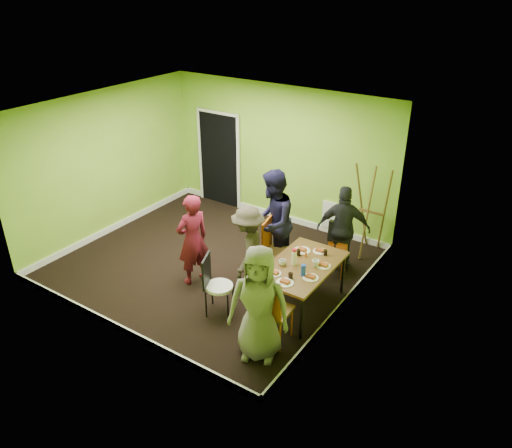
{
  "coord_description": "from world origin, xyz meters",
  "views": [
    {
      "loc": [
        4.88,
        -5.95,
        4.7
      ],
      "look_at": [
        0.93,
        0.0,
        1.06
      ],
      "focal_mm": 35.0,
      "sensor_mm": 36.0,
      "label": 1
    }
  ],
  "objects_px": {
    "chair_left_near": "(260,268)",
    "orange_bottle": "(306,254)",
    "chair_back_end": "(338,237)",
    "thermos": "(294,258)",
    "dining_table": "(302,268)",
    "person_front_end": "(259,304)",
    "chair_front_end": "(271,307)",
    "easel": "(371,210)",
    "person_left_near": "(248,249)",
    "person_back_end": "(343,229)",
    "chair_left_far": "(273,246)",
    "chair_bentwood": "(215,282)",
    "blue_bottle": "(303,270)",
    "person_left_far": "(273,222)",
    "person_standing": "(193,240)"
  },
  "relations": [
    {
      "from": "dining_table",
      "to": "chair_left_far",
      "type": "xyz_separation_m",
      "value": [
        -0.8,
        0.48,
        -0.1
      ]
    },
    {
      "from": "dining_table",
      "to": "chair_back_end",
      "type": "distance_m",
      "value": 1.29
    },
    {
      "from": "chair_front_end",
      "to": "chair_bentwood",
      "type": "relative_size",
      "value": 1.13
    },
    {
      "from": "chair_back_end",
      "to": "easel",
      "type": "height_order",
      "value": "easel"
    },
    {
      "from": "orange_bottle",
      "to": "chair_bentwood",
      "type": "bearing_deg",
      "value": -131.37
    },
    {
      "from": "dining_table",
      "to": "person_front_end",
      "type": "bearing_deg",
      "value": -86.94
    },
    {
      "from": "chair_left_far",
      "to": "thermos",
      "type": "xyz_separation_m",
      "value": [
        0.69,
        -0.53,
        0.27
      ]
    },
    {
      "from": "easel",
      "to": "blue_bottle",
      "type": "height_order",
      "value": "easel"
    },
    {
      "from": "blue_bottle",
      "to": "person_left_far",
      "type": "relative_size",
      "value": 0.1
    },
    {
      "from": "easel",
      "to": "thermos",
      "type": "bearing_deg",
      "value": -98.19
    },
    {
      "from": "easel",
      "to": "chair_left_near",
      "type": "bearing_deg",
      "value": -112.29
    },
    {
      "from": "chair_left_far",
      "to": "chair_front_end",
      "type": "distance_m",
      "value": 1.72
    },
    {
      "from": "orange_bottle",
      "to": "person_back_end",
      "type": "distance_m",
      "value": 1.15
    },
    {
      "from": "chair_back_end",
      "to": "thermos",
      "type": "bearing_deg",
      "value": 71.56
    },
    {
      "from": "orange_bottle",
      "to": "chair_front_end",
      "type": "bearing_deg",
      "value": -83.25
    },
    {
      "from": "thermos",
      "to": "person_standing",
      "type": "relative_size",
      "value": 0.15
    },
    {
      "from": "chair_left_far",
      "to": "blue_bottle",
      "type": "xyz_separation_m",
      "value": [
        0.96,
        -0.73,
        0.24
      ]
    },
    {
      "from": "chair_left_far",
      "to": "chair_bentwood",
      "type": "height_order",
      "value": "chair_left_far"
    },
    {
      "from": "blue_bottle",
      "to": "person_left_near",
      "type": "bearing_deg",
      "value": 168.78
    },
    {
      "from": "thermos",
      "to": "person_left_far",
      "type": "bearing_deg",
      "value": 138.47
    },
    {
      "from": "chair_left_near",
      "to": "orange_bottle",
      "type": "height_order",
      "value": "chair_left_near"
    },
    {
      "from": "chair_left_near",
      "to": "chair_back_end",
      "type": "xyz_separation_m",
      "value": [
        0.71,
        1.36,
        0.15
      ]
    },
    {
      "from": "dining_table",
      "to": "person_left_far",
      "type": "xyz_separation_m",
      "value": [
        -0.95,
        0.69,
        0.22
      ]
    },
    {
      "from": "easel",
      "to": "thermos",
      "type": "height_order",
      "value": "easel"
    },
    {
      "from": "person_back_end",
      "to": "chair_bentwood",
      "type": "bearing_deg",
      "value": 41.52
    },
    {
      "from": "dining_table",
      "to": "person_standing",
      "type": "distance_m",
      "value": 1.86
    },
    {
      "from": "chair_bentwood",
      "to": "person_standing",
      "type": "xyz_separation_m",
      "value": [
        -0.81,
        0.48,
        0.26
      ]
    },
    {
      "from": "chair_front_end",
      "to": "chair_left_near",
      "type": "bearing_deg",
      "value": 125.13
    },
    {
      "from": "dining_table",
      "to": "person_left_near",
      "type": "bearing_deg",
      "value": -177.97
    },
    {
      "from": "chair_bentwood",
      "to": "person_left_far",
      "type": "xyz_separation_m",
      "value": [
        0.07,
        1.53,
        0.38
      ]
    },
    {
      "from": "chair_left_near",
      "to": "person_back_end",
      "type": "xyz_separation_m",
      "value": [
        0.75,
        1.46,
        0.29
      ]
    },
    {
      "from": "chair_bentwood",
      "to": "person_front_end",
      "type": "bearing_deg",
      "value": 45.49
    },
    {
      "from": "chair_front_end",
      "to": "person_standing",
      "type": "height_order",
      "value": "person_standing"
    },
    {
      "from": "chair_bentwood",
      "to": "person_left_far",
      "type": "bearing_deg",
      "value": 155.18
    },
    {
      "from": "person_standing",
      "to": "person_front_end",
      "type": "height_order",
      "value": "person_front_end"
    },
    {
      "from": "chair_front_end",
      "to": "person_front_end",
      "type": "relative_size",
      "value": 0.66
    },
    {
      "from": "dining_table",
      "to": "person_standing",
      "type": "xyz_separation_m",
      "value": [
        -1.83,
        -0.36,
        0.09
      ]
    },
    {
      "from": "chair_bentwood",
      "to": "orange_bottle",
      "type": "bearing_deg",
      "value": 116.26
    },
    {
      "from": "chair_front_end",
      "to": "person_left_near",
      "type": "distance_m",
      "value": 1.43
    },
    {
      "from": "thermos",
      "to": "person_back_end",
      "type": "bearing_deg",
      "value": 84.19
    },
    {
      "from": "dining_table",
      "to": "person_front_end",
      "type": "distance_m",
      "value": 1.29
    },
    {
      "from": "person_left_far",
      "to": "person_back_end",
      "type": "distance_m",
      "value": 1.22
    },
    {
      "from": "orange_bottle",
      "to": "person_back_end",
      "type": "bearing_deg",
      "value": 84.72
    },
    {
      "from": "chair_left_far",
      "to": "blue_bottle",
      "type": "bearing_deg",
      "value": 41.18
    },
    {
      "from": "orange_bottle",
      "to": "person_standing",
      "type": "xyz_separation_m",
      "value": [
        -1.76,
        -0.6,
        -0.0
      ]
    },
    {
      "from": "chair_left_far",
      "to": "person_standing",
      "type": "xyz_separation_m",
      "value": [
        -1.03,
        -0.84,
        0.19
      ]
    },
    {
      "from": "chair_back_end",
      "to": "chair_left_far",
      "type": "bearing_deg",
      "value": 31.58
    },
    {
      "from": "person_back_end",
      "to": "orange_bottle",
      "type": "bearing_deg",
      "value": 61.63
    },
    {
      "from": "chair_front_end",
      "to": "person_standing",
      "type": "distance_m",
      "value": 2.02
    },
    {
      "from": "thermos",
      "to": "easel",
      "type": "bearing_deg",
      "value": 81.81
    }
  ]
}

